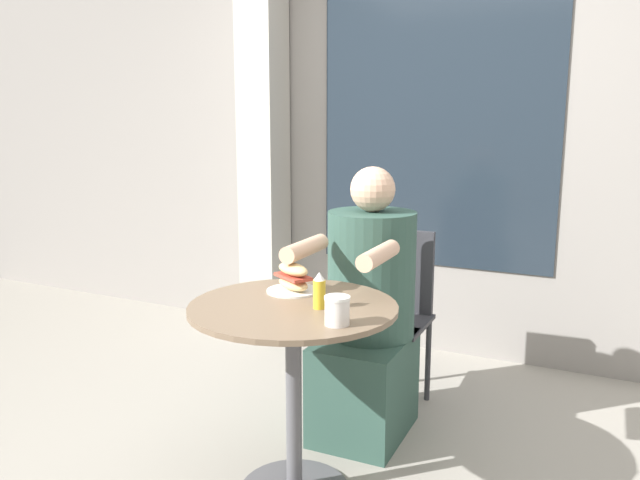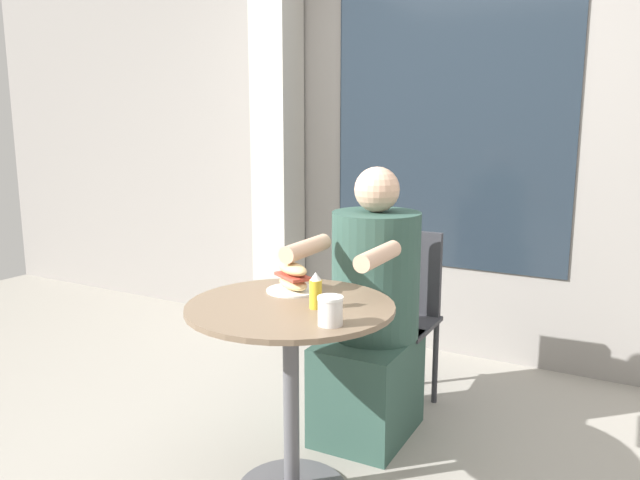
{
  "view_description": "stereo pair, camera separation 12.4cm",
  "coord_description": "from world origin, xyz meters",
  "px_view_note": "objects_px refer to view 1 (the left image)",
  "views": [
    {
      "loc": [
        1.05,
        -1.9,
        1.4
      ],
      "look_at": [
        0.0,
        0.22,
        0.95
      ],
      "focal_mm": 35.0,
      "sensor_mm": 36.0,
      "label": 1
    },
    {
      "loc": [
        1.16,
        -1.84,
        1.4
      ],
      "look_at": [
        0.0,
        0.22,
        0.95
      ],
      "focal_mm": 35.0,
      "sensor_mm": 36.0,
      "label": 2
    }
  ],
  "objects_px": {
    "sandwich_on_plate": "(293,279)",
    "drink_cup": "(337,310)",
    "cafe_table": "(293,356)",
    "diner_chair": "(394,301)",
    "condiment_bottle": "(320,291)",
    "seated_diner": "(368,322)"
  },
  "relations": [
    {
      "from": "diner_chair",
      "to": "seated_diner",
      "type": "bearing_deg",
      "value": 89.03
    },
    {
      "from": "diner_chair",
      "to": "condiment_bottle",
      "type": "relative_size",
      "value": 6.61
    },
    {
      "from": "cafe_table",
      "to": "drink_cup",
      "type": "bearing_deg",
      "value": -29.79
    },
    {
      "from": "cafe_table",
      "to": "diner_chair",
      "type": "xyz_separation_m",
      "value": [
        0.05,
        0.94,
        -0.03
      ]
    },
    {
      "from": "sandwich_on_plate",
      "to": "drink_cup",
      "type": "relative_size",
      "value": 2.16
    },
    {
      "from": "diner_chair",
      "to": "cafe_table",
      "type": "bearing_deg",
      "value": 85.29
    },
    {
      "from": "sandwich_on_plate",
      "to": "drink_cup",
      "type": "xyz_separation_m",
      "value": [
        0.32,
        -0.29,
        -0.0
      ]
    },
    {
      "from": "drink_cup",
      "to": "condiment_bottle",
      "type": "xyz_separation_m",
      "value": [
        -0.13,
        0.14,
        0.02
      ]
    },
    {
      "from": "sandwich_on_plate",
      "to": "drink_cup",
      "type": "bearing_deg",
      "value": -41.96
    },
    {
      "from": "cafe_table",
      "to": "seated_diner",
      "type": "bearing_deg",
      "value": 84.61
    },
    {
      "from": "cafe_table",
      "to": "drink_cup",
      "type": "relative_size",
      "value": 7.94
    },
    {
      "from": "seated_diner",
      "to": "sandwich_on_plate",
      "type": "bearing_deg",
      "value": 70.67
    },
    {
      "from": "cafe_table",
      "to": "condiment_bottle",
      "type": "xyz_separation_m",
      "value": [
        0.11,
        0.0,
        0.26
      ]
    },
    {
      "from": "seated_diner",
      "to": "condiment_bottle",
      "type": "xyz_separation_m",
      "value": [
        0.05,
        -0.58,
        0.3
      ]
    },
    {
      "from": "drink_cup",
      "to": "diner_chair",
      "type": "bearing_deg",
      "value": 99.88
    },
    {
      "from": "diner_chair",
      "to": "drink_cup",
      "type": "relative_size",
      "value": 9.08
    },
    {
      "from": "condiment_bottle",
      "to": "seated_diner",
      "type": "bearing_deg",
      "value": 94.98
    },
    {
      "from": "cafe_table",
      "to": "diner_chair",
      "type": "height_order",
      "value": "diner_chair"
    },
    {
      "from": "seated_diner",
      "to": "diner_chair",
      "type": "bearing_deg",
      "value": -90.97
    },
    {
      "from": "condiment_bottle",
      "to": "cafe_table",
      "type": "bearing_deg",
      "value": -177.83
    },
    {
      "from": "diner_chair",
      "to": "sandwich_on_plate",
      "type": "relative_size",
      "value": 4.2
    },
    {
      "from": "diner_chair",
      "to": "sandwich_on_plate",
      "type": "bearing_deg",
      "value": 78.65
    }
  ]
}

